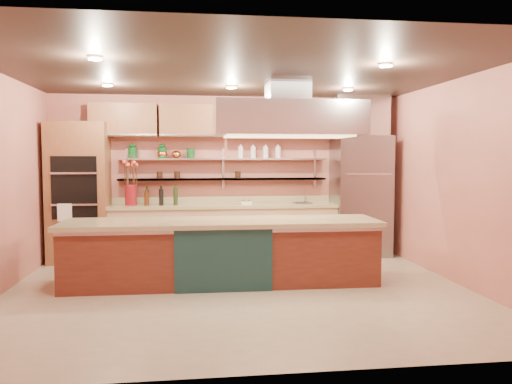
{
  "coord_description": "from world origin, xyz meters",
  "views": [
    {
      "loc": [
        -0.59,
        -6.32,
        1.73
      ],
      "look_at": [
        0.34,
        1.0,
        1.22
      ],
      "focal_mm": 35.0,
      "sensor_mm": 36.0,
      "label": 1
    }
  ],
  "objects": [
    {
      "name": "island",
      "position": [
        -0.19,
        0.43,
        0.44
      ],
      "size": [
        4.2,
        0.98,
        0.87
      ],
      "primitive_type": "cube",
      "rotation": [
        0.0,
        0.0,
        -0.02
      ],
      "color": "maroon",
      "rests_on": "floor"
    },
    {
      "name": "range_hood",
      "position": [
        0.71,
        0.43,
        2.25
      ],
      "size": [
        2.0,
        1.0,
        0.45
      ],
      "primitive_type": "cube",
      "color": "silver",
      "rests_on": "ceiling"
    },
    {
      "name": "floor",
      "position": [
        0.0,
        0.0,
        -0.01
      ],
      "size": [
        6.0,
        5.0,
        0.02
      ],
      "primitive_type": "cube",
      "color": "tan",
      "rests_on": "ground"
    },
    {
      "name": "oven_stack",
      "position": [
        -2.45,
        2.18,
        1.15
      ],
      "size": [
        0.95,
        0.64,
        2.3
      ],
      "primitive_type": "cube",
      "color": "brown",
      "rests_on": "floor"
    },
    {
      "name": "wall_front",
      "position": [
        0.0,
        -2.5,
        1.4
      ],
      "size": [
        6.0,
        0.04,
        2.8
      ],
      "primitive_type": "cube",
      "color": "#B76556",
      "rests_on": "floor"
    },
    {
      "name": "wall_shelf_upper",
      "position": [
        -0.05,
        2.37,
        1.7
      ],
      "size": [
        3.6,
        0.26,
        0.03
      ],
      "primitive_type": "cube",
      "color": "silver",
      "rests_on": "wall_back"
    },
    {
      "name": "upper_cabinets",
      "position": [
        0.0,
        2.32,
        2.35
      ],
      "size": [
        4.6,
        0.36,
        0.55
      ],
      "primitive_type": "cube",
      "color": "brown",
      "rests_on": "wall_back"
    },
    {
      "name": "kitchen_scale",
      "position": [
        0.32,
        2.15,
        0.98
      ],
      "size": [
        0.19,
        0.15,
        0.1
      ],
      "primitive_type": "cube",
      "rotation": [
        0.0,
        0.0,
        0.12
      ],
      "color": "white",
      "rests_on": "back_counter"
    },
    {
      "name": "back_counter",
      "position": [
        -0.05,
        2.2,
        0.47
      ],
      "size": [
        3.84,
        0.64,
        0.93
      ],
      "primitive_type": "cube",
      "color": "tan",
      "rests_on": "floor"
    },
    {
      "name": "bar_faucet",
      "position": [
        1.38,
        2.25,
        1.05
      ],
      "size": [
        0.04,
        0.04,
        0.24
      ],
      "primitive_type": "cylinder",
      "rotation": [
        0.0,
        0.0,
        -0.41
      ],
      "color": "silver",
      "rests_on": "back_counter"
    },
    {
      "name": "wall_shelf_lower",
      "position": [
        -0.05,
        2.37,
        1.35
      ],
      "size": [
        3.6,
        0.26,
        0.03
      ],
      "primitive_type": "cube",
      "color": "silver",
      "rests_on": "wall_back"
    },
    {
      "name": "refrigerator",
      "position": [
        2.35,
        2.14,
        1.05
      ],
      "size": [
        0.95,
        0.72,
        2.1
      ],
      "primitive_type": "cube",
      "color": "gray",
      "rests_on": "floor"
    },
    {
      "name": "wall_back",
      "position": [
        0.0,
        2.5,
        1.4
      ],
      "size": [
        6.0,
        0.04,
        2.8
      ],
      "primitive_type": "cube",
      "color": "#B76556",
      "rests_on": "floor"
    },
    {
      "name": "copper_kettle",
      "position": [
        -0.86,
        2.37,
        1.78
      ],
      "size": [
        0.21,
        0.21,
        0.13
      ],
      "primitive_type": "ellipsoid",
      "rotation": [
        0.0,
        0.0,
        0.33
      ],
      "color": "orange",
      "rests_on": "wall_shelf_upper"
    },
    {
      "name": "ceiling",
      "position": [
        0.0,
        0.0,
        2.8
      ],
      "size": [
        6.0,
        5.0,
        0.02
      ],
      "primitive_type": "cube",
      "color": "black",
      "rests_on": "wall_back"
    },
    {
      "name": "wall_right",
      "position": [
        3.0,
        0.0,
        1.4
      ],
      "size": [
        0.04,
        5.0,
        2.8
      ],
      "primitive_type": "cube",
      "color": "#B76556",
      "rests_on": "floor"
    },
    {
      "name": "oil_bottle_cluster",
      "position": [
        -1.23,
        2.15,
        1.06
      ],
      "size": [
        0.87,
        0.37,
        0.27
      ],
      "primitive_type": "cube",
      "rotation": [
        0.0,
        0.0,
        -0.16
      ],
      "color": "black",
      "rests_on": "back_counter"
    },
    {
      "name": "ceiling_downlights",
      "position": [
        0.0,
        0.2,
        2.77
      ],
      "size": [
        4.0,
        2.8,
        0.02
      ],
      "primitive_type": "cube",
      "color": "#FFE5A5",
      "rests_on": "ceiling"
    },
    {
      "name": "flower_vase",
      "position": [
        -1.61,
        2.15,
        1.1
      ],
      "size": [
        0.21,
        0.21,
        0.34
      ],
      "primitive_type": "cylinder",
      "rotation": [
        0.0,
        0.0,
        0.1
      ],
      "color": "maroon",
      "rests_on": "back_counter"
    },
    {
      "name": "green_canister",
      "position": [
        -0.62,
        2.37,
        1.8
      ],
      "size": [
        0.17,
        0.17,
        0.17
      ],
      "primitive_type": "cylinder",
      "rotation": [
        0.0,
        0.0,
        0.27
      ],
      "color": "#0E4118",
      "rests_on": "wall_shelf_upper"
    }
  ]
}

